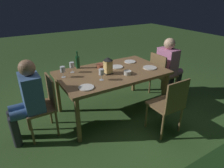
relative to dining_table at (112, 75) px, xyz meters
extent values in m
plane|color=#385B28|center=(0.00, 0.00, -0.69)|extent=(16.00, 16.00, 0.00)
cube|color=olive|center=(0.00, 0.00, 0.03)|extent=(1.73, 1.04, 0.04)
cube|color=olive|center=(-0.80, -0.45, -0.34)|extent=(0.05, 0.05, 0.70)
cube|color=olive|center=(0.80, -0.45, -0.34)|extent=(0.05, 0.05, 0.70)
cube|color=olive|center=(-0.80, 0.45, -0.34)|extent=(0.05, 0.05, 0.70)
cube|color=olive|center=(0.80, 0.45, -0.34)|extent=(0.05, 0.05, 0.70)
cube|color=brown|center=(-0.39, 0.84, -0.26)|extent=(0.42, 0.40, 0.03)
cube|color=brown|center=(-0.39, 1.03, -0.03)|extent=(0.40, 0.02, 0.42)
cylinder|color=brown|center=(-0.21, 0.67, -0.48)|extent=(0.03, 0.03, 0.42)
cylinder|color=brown|center=(-0.57, 0.67, -0.48)|extent=(0.03, 0.03, 0.42)
cylinder|color=brown|center=(-0.21, 1.01, -0.48)|extent=(0.03, 0.03, 0.42)
cylinder|color=brown|center=(-0.57, 1.01, -0.48)|extent=(0.03, 0.03, 0.42)
cube|color=brown|center=(-1.19, 0.00, -0.26)|extent=(0.40, 0.42, 0.03)
cube|color=brown|center=(-1.00, 0.00, -0.03)|extent=(0.03, 0.40, 0.42)
cylinder|color=brown|center=(-1.36, -0.18, -0.48)|extent=(0.03, 0.03, 0.42)
cylinder|color=brown|center=(-1.36, 0.18, -0.48)|extent=(0.03, 0.03, 0.42)
cylinder|color=brown|center=(-1.02, -0.18, -0.48)|extent=(0.03, 0.03, 0.42)
cylinder|color=brown|center=(-1.02, 0.18, -0.48)|extent=(0.03, 0.03, 0.42)
cube|color=#C675A3|center=(-1.25, 0.00, 0.01)|extent=(0.24, 0.38, 0.50)
sphere|color=#D1A889|center=(-1.25, 0.00, 0.35)|extent=(0.21, 0.21, 0.21)
cylinder|color=#C675A3|center=(-1.39, -0.09, -0.23)|extent=(0.36, 0.13, 0.13)
cylinder|color=#C675A3|center=(-1.39, 0.09, -0.23)|extent=(0.36, 0.13, 0.13)
cylinder|color=#333338|center=(-1.55, -0.09, -0.47)|extent=(0.11, 0.11, 0.45)
cylinder|color=#333338|center=(-1.55, 0.09, -0.47)|extent=(0.11, 0.11, 0.45)
cube|color=brown|center=(1.19, 0.00, -0.26)|extent=(0.40, 0.42, 0.03)
cube|color=brown|center=(1.00, 0.00, -0.03)|extent=(0.03, 0.40, 0.42)
cylinder|color=brown|center=(1.36, 0.18, -0.48)|extent=(0.03, 0.03, 0.42)
cylinder|color=brown|center=(1.36, -0.18, -0.48)|extent=(0.03, 0.03, 0.42)
cylinder|color=brown|center=(1.02, 0.18, -0.48)|extent=(0.03, 0.03, 0.42)
cylinder|color=brown|center=(1.02, -0.18, -0.48)|extent=(0.03, 0.03, 0.42)
cube|color=#426699|center=(1.25, 0.00, 0.01)|extent=(0.24, 0.38, 0.50)
sphere|color=#997051|center=(1.25, 0.00, 0.35)|extent=(0.21, 0.21, 0.21)
cylinder|color=#426699|center=(1.39, 0.09, -0.23)|extent=(0.36, 0.13, 0.13)
cylinder|color=#426699|center=(1.39, -0.09, -0.23)|extent=(0.36, 0.13, 0.13)
cylinder|color=#333338|center=(1.55, 0.09, -0.47)|extent=(0.11, 0.11, 0.45)
cylinder|color=#333338|center=(1.55, -0.09, -0.47)|extent=(0.11, 0.11, 0.45)
cube|color=black|center=(0.10, 0.04, 0.06)|extent=(0.12, 0.12, 0.01)
cube|color=#F9D17A|center=(0.10, 0.04, 0.17)|extent=(0.11, 0.11, 0.20)
cone|color=black|center=(0.10, 0.04, 0.29)|extent=(0.15, 0.15, 0.05)
cylinder|color=#144723|center=(0.41, -0.44, 0.15)|extent=(0.07, 0.07, 0.20)
cylinder|color=#144723|center=(0.41, -0.44, 0.30)|extent=(0.03, 0.03, 0.09)
cylinder|color=silver|center=(0.75, -0.18, 0.05)|extent=(0.06, 0.06, 0.00)
cylinder|color=silver|center=(0.75, -0.18, 0.10)|extent=(0.01, 0.01, 0.08)
cylinder|color=silver|center=(0.75, -0.18, 0.18)|extent=(0.08, 0.08, 0.08)
cylinder|color=maroon|center=(0.75, -0.18, 0.15)|extent=(0.07, 0.07, 0.03)
cylinder|color=silver|center=(0.30, 0.21, 0.05)|extent=(0.06, 0.06, 0.00)
cylinder|color=silver|center=(0.30, 0.21, 0.10)|extent=(0.01, 0.01, 0.08)
cylinder|color=silver|center=(0.30, 0.21, 0.18)|extent=(0.08, 0.08, 0.08)
cylinder|color=maroon|center=(0.30, 0.21, 0.15)|extent=(0.07, 0.07, 0.03)
cylinder|color=silver|center=(0.56, -0.30, 0.05)|extent=(0.06, 0.06, 0.00)
cylinder|color=silver|center=(0.56, -0.30, 0.10)|extent=(0.01, 0.01, 0.08)
cylinder|color=silver|center=(0.56, -0.30, 0.18)|extent=(0.08, 0.08, 0.08)
cylinder|color=maroon|center=(0.56, -0.30, 0.15)|extent=(0.07, 0.07, 0.03)
cylinder|color=white|center=(0.60, 0.33, 0.06)|extent=(0.21, 0.21, 0.01)
cylinder|color=white|center=(-0.53, -0.24, 0.06)|extent=(0.21, 0.21, 0.01)
cylinder|color=silver|center=(-0.63, 0.19, 0.06)|extent=(0.23, 0.23, 0.01)
cylinder|color=white|center=(-0.17, -0.13, 0.06)|extent=(0.21, 0.21, 0.01)
cylinder|color=#9E5138|center=(0.06, -0.27, 0.08)|extent=(0.15, 0.15, 0.06)
cylinder|color=#424C1E|center=(0.06, -0.27, 0.09)|extent=(0.13, 0.13, 0.02)
cylinder|color=silver|center=(-0.15, 0.22, 0.08)|extent=(0.12, 0.12, 0.06)
cylinder|color=tan|center=(-0.15, 0.22, 0.09)|extent=(0.10, 0.10, 0.02)
camera|label=1|loc=(1.50, 2.50, 1.20)|focal=31.04mm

